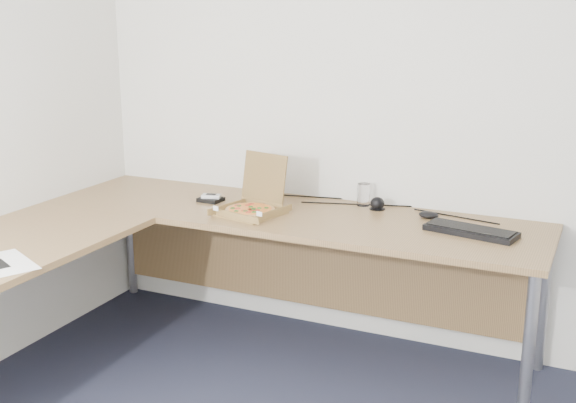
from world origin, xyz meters
The scene contains 11 objects.
room_shell centered at (0.00, 0.00, 1.25)m, with size 3.50×3.50×2.50m, color silver, non-canonical shape.
desk centered at (-0.82, 0.97, 0.70)m, with size 2.50×2.20×0.73m.
pizza_box centered at (-0.66, 1.31, 0.76)m, with size 0.27×0.31×0.27m.
drinking_glass centered at (-0.21, 1.68, 0.79)m, with size 0.06×0.06×0.11m, color white.
keyboard centered at (0.39, 1.42, 0.74)m, with size 0.41×0.14×0.03m, color black.
mouse centered at (0.15, 1.58, 0.75)m, with size 0.10×0.06×0.03m, color black.
wallet centered at (-0.96, 1.43, 0.74)m, with size 0.12×0.10×0.02m, color black.
phone centered at (-0.96, 1.42, 0.76)m, with size 0.10×0.05×0.02m, color #B2B5BA.
paper_sheet centered at (-1.22, 0.24, 0.73)m, with size 0.31×0.22×0.00m, color white.
dome_speaker centered at (-0.12, 1.64, 0.76)m, with size 0.08×0.08×0.07m, color black.
cable_bundle centered at (-0.23, 1.68, 0.73)m, with size 0.66×0.04×0.01m, color black, non-canonical shape.
Camera 1 is at (0.93, -1.73, 1.69)m, focal length 45.16 mm.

